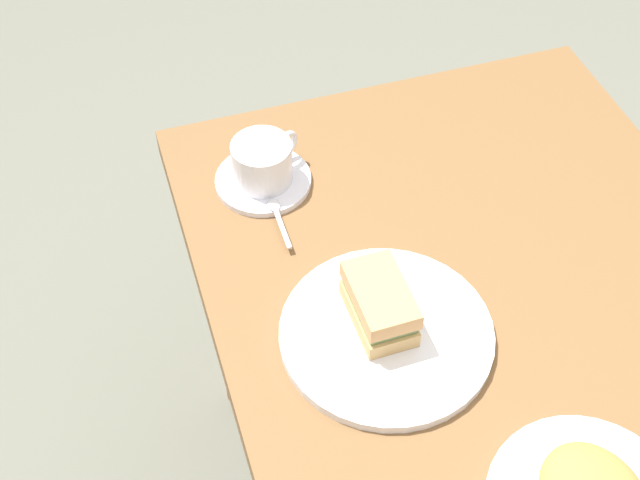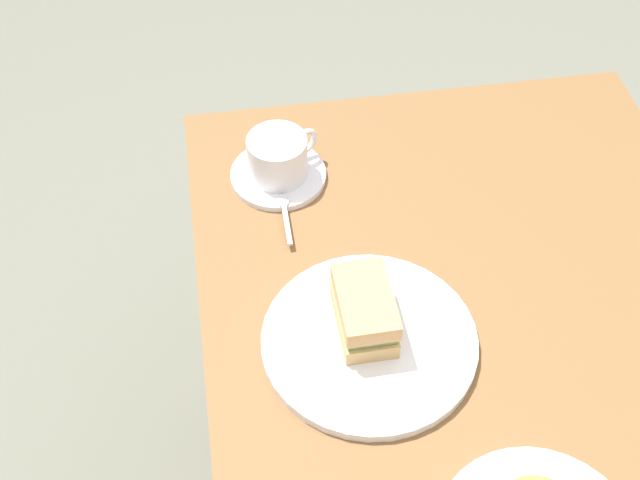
# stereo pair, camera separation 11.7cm
# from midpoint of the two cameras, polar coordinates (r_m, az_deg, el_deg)

# --- Properties ---
(dining_table) EXTENTS (1.32, 0.74, 0.74)m
(dining_table) POSITION_cam_midpoint_polar(r_m,az_deg,el_deg) (1.14, 11.95, -14.02)
(dining_table) COLOR brown
(dining_table) RESTS_ON ground_plane
(sandwich_plate) EXTENTS (0.28, 0.28, 0.01)m
(sandwich_plate) POSITION_cam_midpoint_polar(r_m,az_deg,el_deg) (1.10, 1.42, -6.49)
(sandwich_plate) COLOR white
(sandwich_plate) RESTS_ON dining_table
(sandwich_front) EXTENTS (0.12, 0.07, 0.06)m
(sandwich_front) POSITION_cam_midpoint_polar(r_m,az_deg,el_deg) (1.08, 0.92, -4.48)
(sandwich_front) COLOR tan
(sandwich_front) RESTS_ON sandwich_plate
(coffee_saucer) EXTENTS (0.14, 0.14, 0.01)m
(coffee_saucer) POSITION_cam_midpoint_polar(r_m,az_deg,el_deg) (1.29, -6.41, 3.84)
(coffee_saucer) COLOR white
(coffee_saucer) RESTS_ON dining_table
(coffee_cup) EXTENTS (0.09, 0.11, 0.07)m
(coffee_cup) POSITION_cam_midpoint_polar(r_m,az_deg,el_deg) (1.26, -6.51, 5.15)
(coffee_cup) COLOR white
(coffee_cup) RESTS_ON coffee_saucer
(spoon) EXTENTS (0.10, 0.02, 0.01)m
(spoon) POSITION_cam_midpoint_polar(r_m,az_deg,el_deg) (1.23, -5.60, 1.56)
(spoon) COLOR silver
(spoon) RESTS_ON coffee_saucer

